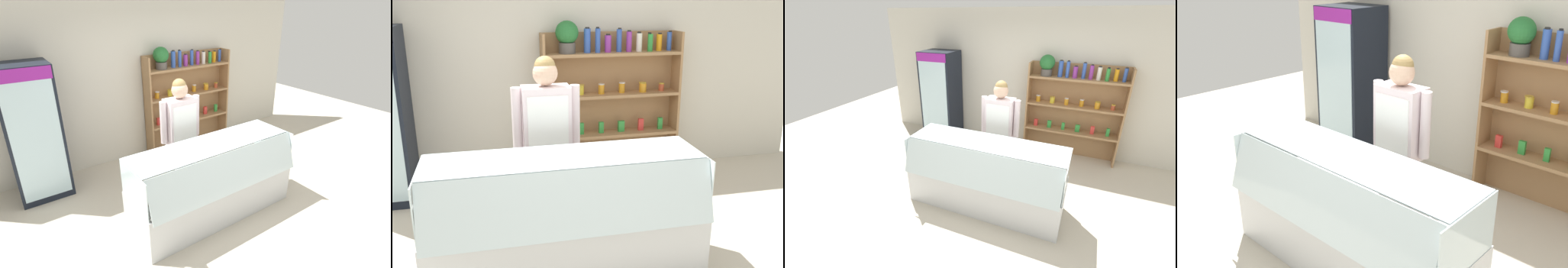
# 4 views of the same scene
# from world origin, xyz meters

# --- Properties ---
(back_wall) EXTENTS (6.80, 0.10, 2.70)m
(back_wall) POSITION_xyz_m (0.00, 2.21, 1.35)
(back_wall) COLOR beige
(back_wall) RESTS_ON ground
(drinks_fridge) EXTENTS (0.69, 0.63, 1.91)m
(drinks_fridge) POSITION_xyz_m (-1.91, 1.79, 0.96)
(drinks_fridge) COLOR black
(drinks_fridge) RESTS_ON ground
(shelving_unit) EXTENTS (1.71, 0.29, 1.93)m
(shelving_unit) POSITION_xyz_m (0.70, 2.02, 1.09)
(shelving_unit) COLOR #9E754C
(shelving_unit) RESTS_ON ground
(deli_display_case) EXTENTS (2.18, 0.77, 1.01)m
(deli_display_case) POSITION_xyz_m (-0.17, 0.00, 0.31)
(deli_display_case) COLOR silver
(deli_display_case) RESTS_ON ground
(shop_clerk) EXTENTS (0.62, 0.25, 1.70)m
(shop_clerk) POSITION_xyz_m (-0.21, 0.69, 1.01)
(shop_clerk) COLOR #4C4233
(shop_clerk) RESTS_ON ground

